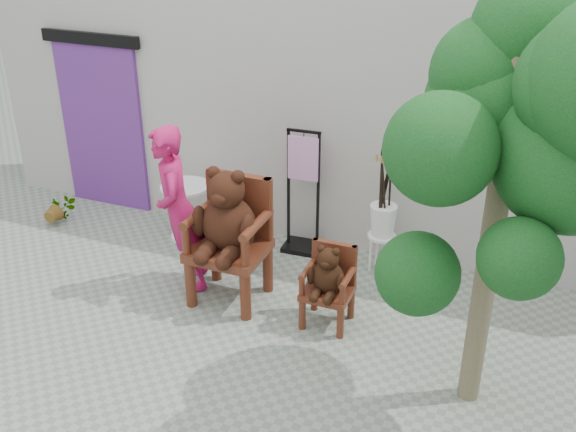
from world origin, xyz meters
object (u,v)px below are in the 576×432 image
(stool_bucket, at_px, (383,220))
(person, at_px, (180,210))
(chair_big, at_px, (229,225))
(display_stand, at_px, (303,206))
(chair_small, at_px, (329,278))
(tree, at_px, (534,113))
(cafe_table, at_px, (186,205))

(stool_bucket, bearing_deg, person, -150.25)
(person, xyz_separation_m, stool_bucket, (1.91, 1.09, -0.27))
(stool_bucket, bearing_deg, chair_big, -140.11)
(display_stand, distance_m, stool_bucket, 0.99)
(chair_big, xyz_separation_m, chair_small, (1.10, -0.06, -0.34))
(tree, bearing_deg, chair_big, 165.86)
(cafe_table, xyz_separation_m, stool_bucket, (2.42, 0.12, 0.20))
(cafe_table, bearing_deg, person, -62.40)
(chair_big, xyz_separation_m, display_stand, (0.34, 1.23, -0.28))
(chair_small, distance_m, cafe_table, 2.43)
(stool_bucket, bearing_deg, display_stand, 173.19)
(chair_big, height_order, cafe_table, chair_big)
(chair_big, bearing_deg, stool_bucket, 39.89)
(chair_small, height_order, display_stand, display_stand)
(stool_bucket, distance_m, tree, 3.00)
(chair_big, height_order, display_stand, display_stand)
(chair_small, bearing_deg, person, 177.18)
(chair_big, bearing_deg, cafe_table, 137.58)
(cafe_table, bearing_deg, display_stand, 9.44)
(person, xyz_separation_m, display_stand, (0.92, 1.21, -0.33))
(display_stand, bearing_deg, stool_bucket, -9.33)
(stool_bucket, height_order, tree, tree)
(chair_small, bearing_deg, chair_big, 176.80)
(chair_small, xyz_separation_m, display_stand, (-0.76, 1.29, 0.07))
(chair_big, height_order, chair_small, chair_big)
(display_stand, bearing_deg, chair_small, -62.17)
(person, distance_m, tree, 3.78)
(chair_small, xyz_separation_m, stool_bucket, (0.23, 1.17, 0.12))
(cafe_table, distance_m, stool_bucket, 2.43)
(chair_big, distance_m, cafe_table, 1.53)
(chair_big, relative_size, display_stand, 0.98)
(chair_small, relative_size, cafe_table, 1.25)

